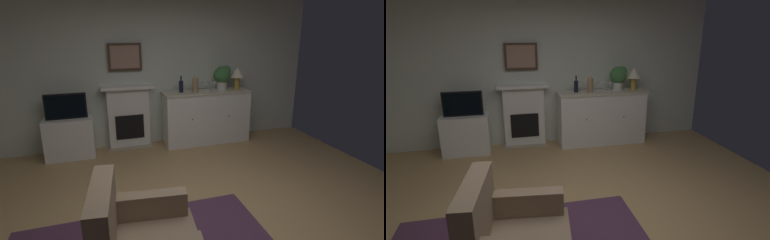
# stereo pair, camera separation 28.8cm
# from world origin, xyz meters

# --- Properties ---
(ground_plane) EXTENTS (5.82, 5.58, 0.10)m
(ground_plane) POSITION_xyz_m (0.00, 0.00, -0.05)
(ground_plane) COLOR tan
(ground_plane) RESTS_ON ground
(wall_rear) EXTENTS (5.82, 0.06, 2.90)m
(wall_rear) POSITION_xyz_m (0.00, 2.76, 1.45)
(wall_rear) COLOR silver
(wall_rear) RESTS_ON ground_plane
(fireplace_unit) EXTENTS (0.87, 0.30, 1.10)m
(fireplace_unit) POSITION_xyz_m (-0.52, 2.63, 0.55)
(fireplace_unit) COLOR white
(fireplace_unit) RESTS_ON ground_plane
(framed_picture) EXTENTS (0.55, 0.04, 0.45)m
(framed_picture) POSITION_xyz_m (-0.52, 2.68, 1.57)
(framed_picture) COLOR #473323
(sideboard_cabinet) EXTENTS (1.57, 0.49, 0.96)m
(sideboard_cabinet) POSITION_xyz_m (0.85, 2.45, 0.48)
(sideboard_cabinet) COLOR white
(sideboard_cabinet) RESTS_ON ground_plane
(table_lamp) EXTENTS (0.26, 0.26, 0.40)m
(table_lamp) POSITION_xyz_m (1.43, 2.45, 1.24)
(table_lamp) COLOR #B79338
(table_lamp) RESTS_ON sideboard_cabinet
(wine_bottle) EXTENTS (0.08, 0.08, 0.29)m
(wine_bottle) POSITION_xyz_m (0.38, 2.48, 1.06)
(wine_bottle) COLOR black
(wine_bottle) RESTS_ON sideboard_cabinet
(wine_glass_left) EXTENTS (0.07, 0.07, 0.16)m
(wine_glass_left) POSITION_xyz_m (0.77, 2.49, 1.08)
(wine_glass_left) COLOR silver
(wine_glass_left) RESTS_ON sideboard_cabinet
(wine_glass_center) EXTENTS (0.07, 0.07, 0.16)m
(wine_glass_center) POSITION_xyz_m (0.88, 2.48, 1.08)
(wine_glass_center) COLOR silver
(wine_glass_center) RESTS_ON sideboard_cabinet
(wine_glass_right) EXTENTS (0.07, 0.07, 0.16)m
(wine_glass_right) POSITION_xyz_m (0.99, 2.45, 1.08)
(wine_glass_right) COLOR silver
(wine_glass_right) RESTS_ON sideboard_cabinet
(vase_decorative) EXTENTS (0.11, 0.11, 0.28)m
(vase_decorative) POSITION_xyz_m (0.62, 2.40, 1.10)
(vase_decorative) COLOR #9E7F5B
(vase_decorative) RESTS_ON sideboard_cabinet
(tv_cabinet) EXTENTS (0.75, 0.42, 0.66)m
(tv_cabinet) POSITION_xyz_m (-1.50, 2.47, 0.33)
(tv_cabinet) COLOR white
(tv_cabinet) RESTS_ON ground_plane
(tv_set) EXTENTS (0.62, 0.07, 0.40)m
(tv_set) POSITION_xyz_m (-1.50, 2.44, 0.86)
(tv_set) COLOR black
(tv_set) RESTS_ON tv_cabinet
(potted_plant_small) EXTENTS (0.30, 0.30, 0.43)m
(potted_plant_small) POSITION_xyz_m (1.17, 2.50, 1.21)
(potted_plant_small) COLOR beige
(potted_plant_small) RESTS_ON sideboard_cabinet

